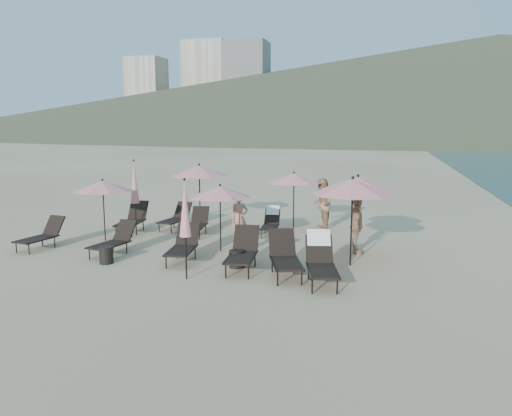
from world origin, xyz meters
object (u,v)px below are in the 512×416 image
(side_table_1, at_px, (237,259))
(lounger_6, at_px, (133,219))
(lounger_4, at_px, (285,256))
(lounger_7, at_px, (176,217))
(lounger_3, at_px, (243,251))
(lounger_5, at_px, (321,259))
(umbrella_closed_1, at_px, (134,183))
(umbrella_open_3, at_px, (199,171))
(beachgoer_a, at_px, (239,218))
(beachgoer_c, at_px, (357,225))
(umbrella_open_5, at_px, (358,183))
(umbrella_open_2, at_px, (353,187))
(lounger_0, at_px, (42,235))
(beachgoer_b, at_px, (322,204))
(lounger_9, at_px, (271,222))
(umbrella_open_4, at_px, (294,178))
(lounger_2, at_px, (183,245))
(umbrella_open_0, at_px, (103,186))
(lounger_1, at_px, (114,240))
(umbrella_open_1, at_px, (220,192))
(side_table_0, at_px, (106,255))
(lounger_8, at_px, (197,223))

(side_table_1, bearing_deg, lounger_6, 145.29)
(lounger_4, bearing_deg, lounger_7, 117.53)
(lounger_3, xyz_separation_m, lounger_5, (2.15, -0.53, 0.06))
(lounger_3, height_order, umbrella_closed_1, umbrella_closed_1)
(umbrella_open_3, bearing_deg, lounger_5, -46.68)
(beachgoer_a, bearing_deg, lounger_6, 135.33)
(lounger_3, distance_m, beachgoer_c, 3.80)
(lounger_7, distance_m, umbrella_open_5, 7.18)
(lounger_7, xyz_separation_m, umbrella_open_2, (6.70, -3.43, 1.74))
(lounger_0, distance_m, beachgoer_b, 9.61)
(lounger_4, xyz_separation_m, lounger_9, (-1.50, 4.79, -0.05))
(lounger_7, height_order, umbrella_closed_1, umbrella_closed_1)
(lounger_3, height_order, umbrella_open_4, umbrella_open_4)
(lounger_2, distance_m, lounger_6, 4.67)
(side_table_1, distance_m, beachgoer_b, 5.94)
(beachgoer_c, bearing_deg, umbrella_open_4, 33.29)
(umbrella_open_5, bearing_deg, beachgoer_c, -85.60)
(lounger_7, relative_size, umbrella_open_0, 0.81)
(beachgoer_a, bearing_deg, lounger_2, -144.53)
(lounger_1, distance_m, lounger_6, 3.27)
(umbrella_closed_1, distance_m, beachgoer_a, 3.98)
(umbrella_closed_1, bearing_deg, umbrella_open_3, 51.24)
(lounger_2, xyz_separation_m, lounger_3, (1.86, -0.36, 0.03))
(umbrella_open_1, xyz_separation_m, beachgoer_a, (0.21, 1.29, -1.02))
(lounger_6, bearing_deg, umbrella_open_1, -32.68)
(lounger_6, relative_size, lounger_9, 1.22)
(lounger_0, distance_m, lounger_3, 6.77)
(lounger_4, xyz_separation_m, side_table_0, (-5.03, -0.19, -0.26))
(lounger_6, xyz_separation_m, beachgoer_a, (4.22, -0.59, 0.32))
(lounger_1, xyz_separation_m, beachgoer_b, (5.47, 5.31, 0.51))
(umbrella_open_3, bearing_deg, beachgoer_b, 8.23)
(umbrella_open_2, relative_size, beachgoer_a, 1.51)
(lounger_4, distance_m, side_table_1, 1.48)
(lounger_1, relative_size, lounger_3, 0.90)
(lounger_8, relative_size, umbrella_open_0, 0.81)
(lounger_0, relative_size, lounger_2, 0.93)
(lounger_9, xyz_separation_m, umbrella_closed_1, (-4.54, -1.40, 1.40))
(lounger_6, height_order, lounger_7, lounger_6)
(side_table_0, bearing_deg, lounger_4, 2.18)
(lounger_5, xyz_separation_m, umbrella_open_5, (0.64, 3.24, 1.54))
(umbrella_open_2, bearing_deg, beachgoer_b, 106.88)
(lounger_7, bearing_deg, lounger_1, -85.67)
(lounger_0, relative_size, umbrella_closed_1, 0.64)
(umbrella_open_5, xyz_separation_m, side_table_0, (-6.62, -3.14, -1.86))
(lounger_9, relative_size, umbrella_open_2, 0.63)
(lounger_3, height_order, lounger_9, lounger_3)
(lounger_9, bearing_deg, lounger_0, -153.94)
(umbrella_open_2, bearing_deg, lounger_6, 162.73)
(lounger_4, bearing_deg, beachgoer_b, 69.31)
(umbrella_closed_1, bearing_deg, lounger_3, -33.06)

